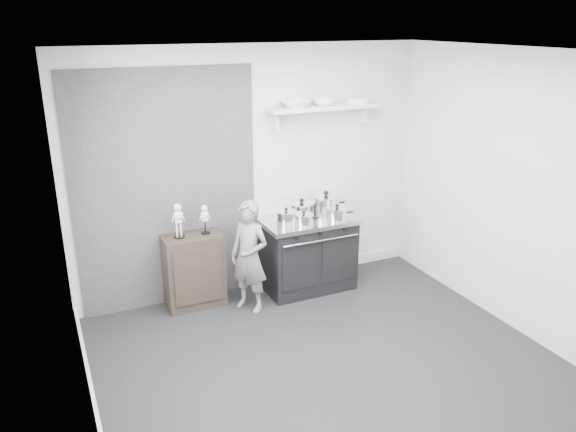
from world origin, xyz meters
name	(u,v)px	position (x,y,z in m)	size (l,w,h in m)	color
ground	(329,365)	(0.00, 0.00, 0.00)	(4.00, 4.00, 0.00)	black
room_shell	(315,187)	(-0.09, 0.15, 1.64)	(4.02, 3.62, 2.71)	#BBBBB9
wall_shelf	(324,108)	(0.80, 1.68, 2.01)	(1.30, 0.26, 0.24)	silver
stove	(308,253)	(0.52, 1.48, 0.42)	(1.05, 0.66, 0.84)	black
side_cabinet	(194,270)	(-0.77, 1.61, 0.40)	(0.61, 0.36, 0.80)	black
child	(249,257)	(-0.26, 1.28, 0.60)	(0.44, 0.29, 1.20)	slate
pot_front_left	(286,218)	(0.22, 1.40, 0.92)	(0.30, 0.21, 0.19)	white
pot_back_left	(302,209)	(0.49, 1.58, 0.92)	(0.38, 0.30, 0.20)	white
pot_back_right	(326,204)	(0.79, 1.57, 0.94)	(0.40, 0.32, 0.26)	white
pot_front_right	(337,213)	(0.79, 1.31, 0.91)	(0.32, 0.23, 0.18)	white
pot_front_center	(304,219)	(0.39, 1.31, 0.90)	(0.29, 0.20, 0.16)	white
skeleton_full	(178,218)	(-0.90, 1.61, 1.01)	(0.12, 0.08, 0.42)	beige
skeleton_torso	(205,217)	(-0.62, 1.61, 0.98)	(0.10, 0.06, 0.36)	beige
bowl_large	(295,104)	(0.45, 1.67, 2.08)	(0.31, 0.31, 0.08)	white
bowl_small	(324,102)	(0.79, 1.67, 2.08)	(0.23, 0.23, 0.07)	white
plate_stack	(357,100)	(1.22, 1.67, 2.07)	(0.24, 0.24, 0.06)	white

